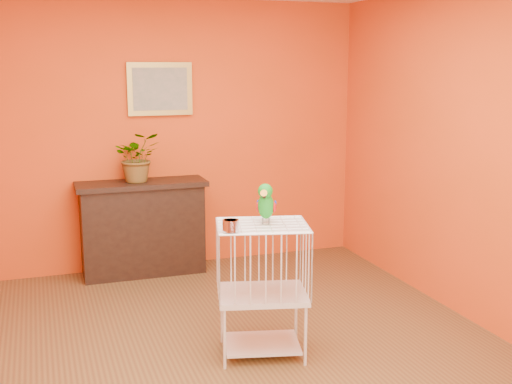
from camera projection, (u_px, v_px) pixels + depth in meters
name	position (u px, v px, depth m)	size (l,w,h in m)	color
ground	(228.00, 359.00, 4.38)	(4.50, 4.50, 0.00)	brown
room_shell	(226.00, 127.00, 4.07)	(4.50, 4.50, 4.50)	#DC4514
console_cabinet	(143.00, 228.00, 6.10)	(1.21, 0.43, 0.90)	black
potted_plant	(139.00, 163.00, 5.92)	(0.42, 0.47, 0.36)	#26722D
framed_picture	(160.00, 89.00, 6.09)	(0.62, 0.04, 0.50)	#AC913D
birdcage	(262.00, 288.00, 4.37)	(0.69, 0.59, 0.92)	beige
feed_cup	(231.00, 226.00, 4.08)	(0.11, 0.11, 0.07)	silver
parrot	(266.00, 203.00, 4.28)	(0.18, 0.25, 0.28)	#59544C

